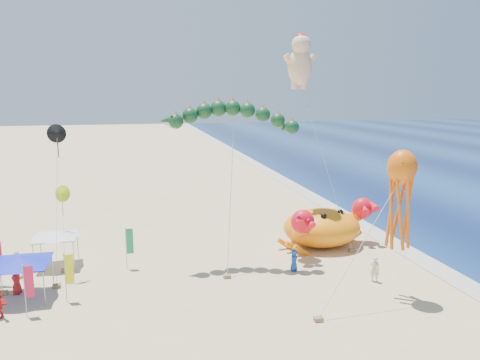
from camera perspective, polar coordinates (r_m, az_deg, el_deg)
The scene contains 11 objects.
ground at distance 34.59m, azimuth 4.06°, elevation -11.11°, with size 320.00×320.00×0.00m, color #D1B784.
foam_strip at distance 39.64m, azimuth 21.08°, elevation -8.92°, with size 320.00×320.00×0.00m, color silver.
crab_inflatable at distance 40.06m, azimuth 10.03°, elevation -5.56°, with size 8.91×7.56×3.90m.
dragon_kite at distance 34.12m, azimuth -1.03°, elevation 7.22°, with size 10.21×4.54×11.88m.
cherub_kite at distance 40.18m, azimuth 7.38°, elevation 14.26°, with size 4.51×5.40×17.54m.
octopus_kite at distance 30.36m, azimuth 18.95°, elevation -1.37°, with size 7.23×3.14×9.40m.
canopy_blue at distance 32.79m, azimuth -25.30°, elevation -8.85°, with size 3.85×3.85×2.71m.
canopy_white at distance 37.50m, azimuth -21.58°, elevation -6.16°, with size 3.26×3.26×2.71m.
feather_flags at distance 32.90m, azimuth -21.27°, elevation -9.27°, with size 9.16×6.31×3.20m.
beachgoers at distance 33.60m, azimuth -20.25°, elevation -10.80°, with size 27.14×9.00×1.88m.
small_kites at distance 35.63m, azimuth -23.43°, elevation 0.53°, with size 5.85×6.14×10.71m.
Camera 1 is at (-9.63, -30.63, 12.88)m, focal length 35.00 mm.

